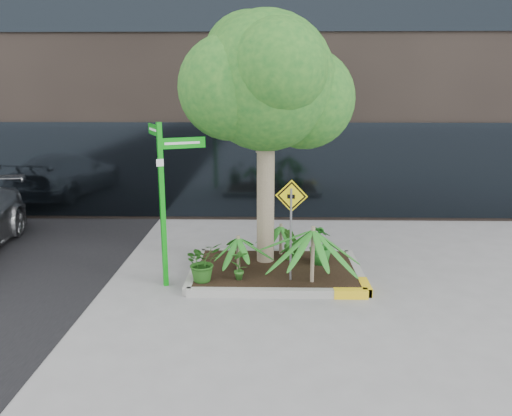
{
  "coord_description": "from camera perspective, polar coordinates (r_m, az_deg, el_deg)",
  "views": [
    {
      "loc": [
        0.01,
        -9.0,
        3.6
      ],
      "look_at": [
        -0.19,
        0.2,
        1.38
      ],
      "focal_mm": 35.0,
      "sensor_mm": 36.0,
      "label": 1
    }
  ],
  "objects": [
    {
      "name": "palm_left",
      "position": [
        9.52,
        -2.05,
        -3.46
      ],
      "size": [
        0.8,
        0.8,
        0.88
      ],
      "color": "gray",
      "rests_on": "ground"
    },
    {
      "name": "planter",
      "position": [
        9.91,
        2.46,
        -7.1
      ],
      "size": [
        3.35,
        2.36,
        0.15
      ],
      "color": "#9E9E99",
      "rests_on": "ground"
    },
    {
      "name": "ground",
      "position": [
        9.69,
        1.1,
        -8.23
      ],
      "size": [
        80.0,
        80.0,
        0.0
      ],
      "primitive_type": "plane",
      "color": "gray",
      "rests_on": "ground"
    },
    {
      "name": "street_sign_post",
      "position": [
        9.13,
        -10.46,
        2.42
      ],
      "size": [
        1.12,
        0.84,
        3.02
      ],
      "rotation": [
        0.0,
        0.0,
        0.43
      ],
      "color": "#0E9C14",
      "rests_on": "ground"
    },
    {
      "name": "shrub_d",
      "position": [
        10.24,
        4.08,
        -4.1
      ],
      "size": [
        0.43,
        0.43,
        0.69
      ],
      "primitive_type": "imported",
      "rotation": [
        0.0,
        0.0,
        4.84
      ],
      "color": "#2A671E",
      "rests_on": "planter"
    },
    {
      "name": "palm_back",
      "position": [
        10.52,
        2.87,
        -2.06
      ],
      "size": [
        0.74,
        0.74,
        0.83
      ],
      "color": "gray",
      "rests_on": "ground"
    },
    {
      "name": "shrub_c",
      "position": [
        9.22,
        -1.91,
        -6.45
      ],
      "size": [
        0.37,
        0.37,
        0.59
      ],
      "primitive_type": "imported",
      "rotation": [
        0.0,
        0.0,
        3.39
      ],
      "color": "#2A671F",
      "rests_on": "planter"
    },
    {
      "name": "palm_front",
      "position": [
        8.94,
        6.56,
        -2.52
      ],
      "size": [
        1.18,
        1.18,
        1.31
      ],
      "color": "gray",
      "rests_on": "ground"
    },
    {
      "name": "tree",
      "position": [
        9.73,
        1.15,
        14.22
      ],
      "size": [
        3.38,
        3.0,
        5.08
      ],
      "color": "gray",
      "rests_on": "ground"
    },
    {
      "name": "shrub_a",
      "position": [
        9.19,
        -6.12,
        -6.12
      ],
      "size": [
        0.92,
        0.92,
        0.73
      ],
      "primitive_type": "imported",
      "rotation": [
        0.0,
        0.0,
        0.68
      ],
      "color": "#215418",
      "rests_on": "planter"
    },
    {
      "name": "shrub_b",
      "position": [
        10.08,
        7.37,
        -4.15
      ],
      "size": [
        0.62,
        0.62,
        0.8
      ],
      "primitive_type": "imported",
      "rotation": [
        0.0,
        0.0,
        2.21
      ],
      "color": "#216E21",
      "rests_on": "planter"
    },
    {
      "name": "cattle_sign",
      "position": [
        8.88,
        4.04,
        -0.63
      ],
      "size": [
        0.57,
        0.14,
        1.89
      ],
      "rotation": [
        0.0,
        0.0,
        -0.18
      ],
      "color": "slate",
      "rests_on": "ground"
    }
  ]
}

